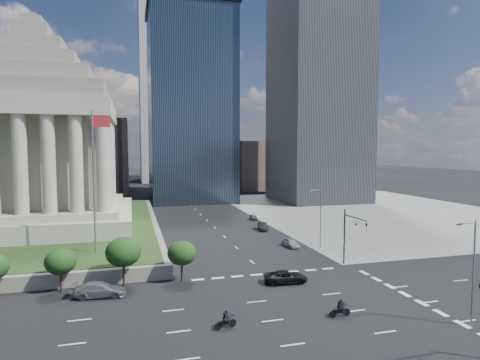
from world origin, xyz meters
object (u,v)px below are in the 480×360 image
object	(u,v)px
war_memorial	(36,124)
parked_sedan_near	(291,243)
street_lamp_south	(472,267)
motorcycle_trail	(225,320)
traffic_signal_ne	(351,230)
flagpole	(95,174)
parked_sedan_far	(254,217)
motorcycle_lead	(340,308)
street_lamp_north	(320,215)
suv_grey	(100,290)
parked_sedan_mid	(263,226)
pickup_truck	(286,277)

from	to	relation	value
war_memorial	parked_sedan_near	distance (m)	52.12
street_lamp_south	motorcycle_trail	world-z (taller)	street_lamp_south
traffic_signal_ne	parked_sedan_near	xyz separation A→B (m)	(-3.50, 13.32, -4.52)
flagpole	parked_sedan_near	bearing A→B (deg)	5.58
parked_sedan_near	parked_sedan_far	size ratio (longest dim) A/B	1.13
motorcycle_trail	street_lamp_south	bearing A→B (deg)	-29.18
flagpole	motorcycle_lead	world-z (taller)	flagpole
war_memorial	street_lamp_north	bearing A→B (deg)	-25.92
parked_sedan_far	traffic_signal_ne	bearing A→B (deg)	-78.93
traffic_signal_ne	street_lamp_south	xyz separation A→B (m)	(0.83, -19.70, 0.41)
parked_sedan_far	motorcycle_trail	bearing A→B (deg)	-100.99
street_lamp_north	parked_sedan_far	size ratio (longest dim) A/B	2.65
street_lamp_south	parked_sedan_near	world-z (taller)	street_lamp_south
flagpole	suv_grey	size ratio (longest dim) A/B	3.51
street_lamp_south	parked_sedan_mid	size ratio (longest dim) A/B	2.13
flagpole	traffic_signal_ne	xyz separation A→B (m)	(34.33, -10.30, -7.86)
parked_sedan_mid	motorcycle_trail	bearing A→B (deg)	-102.73
traffic_signal_ne	parked_sedan_near	world-z (taller)	traffic_signal_ne
flagpole	parked_sedan_far	distance (m)	46.26
parked_sedan_mid	war_memorial	bearing A→B (deg)	-177.94
war_memorial	flagpole	world-z (taller)	war_memorial
traffic_signal_ne	motorcycle_trail	xyz separation A→B (m)	(-21.29, -14.16, -4.41)
motorcycle_lead	motorcycle_trail	xyz separation A→B (m)	(-11.48, 0.45, -0.04)
motorcycle_trail	flagpole	bearing A→B (deg)	102.94
motorcycle_trail	street_lamp_north	bearing A→B (deg)	33.90
parked_sedan_mid	motorcycle_lead	bearing A→B (deg)	-88.37
pickup_truck	parked_sedan_mid	size ratio (longest dim) A/B	1.14
street_lamp_south	street_lamp_north	size ratio (longest dim) A/B	1.00
parked_sedan_near	parked_sedan_mid	bearing A→B (deg)	85.34
pickup_truck	parked_sedan_near	distance (m)	18.64
street_lamp_north	parked_sedan_far	world-z (taller)	street_lamp_north
suv_grey	street_lamp_south	bearing A→B (deg)	-110.24
war_memorial	suv_grey	distance (m)	44.42
traffic_signal_ne	street_lamp_south	size ratio (longest dim) A/B	0.80
traffic_signal_ne	parked_sedan_far	size ratio (longest dim) A/B	2.12
parked_sedan_near	motorcycle_lead	world-z (taller)	motorcycle_lead
pickup_truck	street_lamp_north	bearing A→B (deg)	-33.17
war_memorial	traffic_signal_ne	bearing A→B (deg)	-36.42
pickup_truck	traffic_signal_ne	bearing A→B (deg)	-66.24
parked_sedan_near	parked_sedan_mid	size ratio (longest dim) A/B	0.91
suv_grey	parked_sedan_far	world-z (taller)	suv_grey
street_lamp_north	parked_sedan_mid	distance (m)	18.22
parked_sedan_mid	motorcycle_trail	size ratio (longest dim) A/B	2.07
motorcycle_trail	motorcycle_lead	bearing A→B (deg)	-17.37
street_lamp_south	street_lamp_north	bearing A→B (deg)	90.00
pickup_truck	parked_sedan_near	xyz separation A→B (m)	(7.62, 17.01, -0.02)
pickup_truck	suv_grey	world-z (taller)	suv_grey
suv_grey	motorcycle_trail	bearing A→B (deg)	-127.88
traffic_signal_ne	parked_sedan_far	world-z (taller)	traffic_signal_ne
flagpole	pickup_truck	distance (m)	29.79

